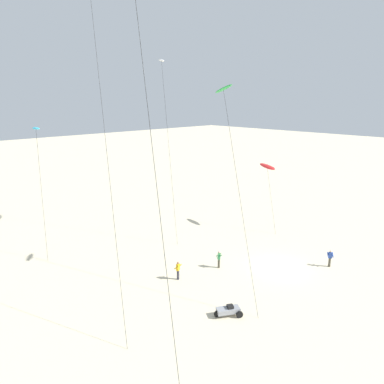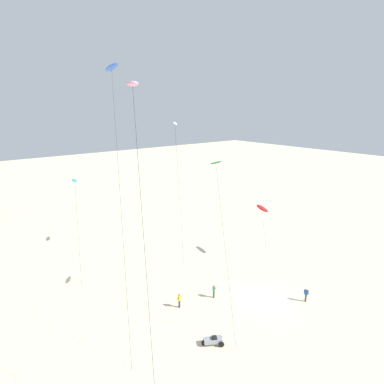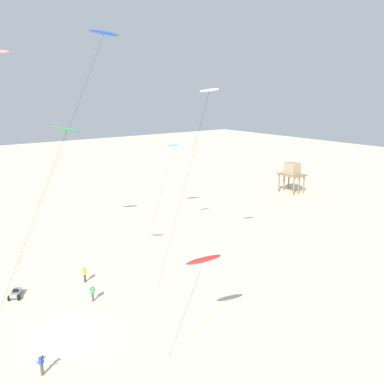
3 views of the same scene
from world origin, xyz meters
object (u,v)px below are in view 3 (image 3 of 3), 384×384
kite_flyer_nearest (41,364)px  kite_red (204,260)px  kite_blue (103,35)px  kite_flyer_furthest (85,274)px  kite_flyer_middle (92,293)px  kite_green (65,133)px  kite_white (208,96)px  stilt_house (292,171)px  kite_cyan (172,147)px  beach_buggy (16,293)px

kite_flyer_nearest → kite_red: bearing=66.3°
kite_blue → kite_red: 27.09m
kite_flyer_furthest → kite_flyer_nearest: bearing=-34.1°
kite_flyer_middle → kite_flyer_furthest: bearing=167.0°
kite_green → kite_flyer_nearest: (8.75, -6.01, -14.93)m
kite_white → stilt_house: bearing=118.4°
stilt_house → kite_red: bearing=-56.8°
kite_cyan → kite_blue: bearing=-81.3°
kite_blue → kite_red: size_ratio=3.23×
kite_green → beach_buggy: size_ratio=8.06×
beach_buggy → kite_white: bearing=64.4°
kite_red → kite_green: 16.44m
kite_flyer_nearest → kite_flyer_middle: same height
kite_green → kite_flyer_nearest: size_ratio=9.92×
kite_red → kite_flyer_nearest: (-4.67, -10.65, -6.66)m
kite_cyan → kite_flyer_middle: size_ratio=7.62×
kite_white → kite_flyer_middle: (-2.93, -11.38, -17.99)m
kite_flyer_nearest → kite_blue: bearing=140.0°
kite_red → kite_white: bearing=140.2°
kite_white → stilt_house: size_ratio=3.34×
kite_cyan → kite_flyer_middle: kite_cyan is taller
kite_white → beach_buggy: bearing=-115.6°
kite_green → kite_flyer_nearest: kite_green is taller
kite_blue → kite_green: bearing=-45.8°
kite_green → kite_red: bearing=19.1°
beach_buggy → stilt_house: bearing=102.4°
kite_green → beach_buggy: 16.57m
kite_blue → stilt_house: size_ratio=4.35×
kite_flyer_nearest → kite_flyer_middle: size_ratio=1.00×
kite_green → stilt_house: kite_green is taller
kite_flyer_middle → kite_blue: bearing=142.8°
kite_flyer_middle → beach_buggy: (-5.20, -5.62, -0.46)m
kite_white → kite_flyer_nearest: size_ratio=11.79×
kite_blue → kite_white: 13.70m
kite_flyer_middle → stilt_house: 51.45m
kite_red → kite_flyer_middle: size_ratio=4.75×
kite_red → stilt_house: size_ratio=1.35×
kite_red → beach_buggy: bearing=-152.5°
kite_cyan → kite_white: kite_white is taller
kite_red → kite_flyer_nearest: kite_red is taller
kite_flyer_furthest → stilt_house: 49.25m
kite_green → kite_flyer_furthest: 15.41m
kite_red → kite_flyer_middle: bearing=-164.1°
kite_green → kite_blue: bearing=134.2°
kite_red → kite_cyan: 25.55m
kite_green → stilt_house: bearing=107.9°
kite_red → stilt_house: kite_red is taller
kite_red → kite_white: (-9.43, 7.85, 11.34)m
kite_white → beach_buggy: kite_white is taller
kite_flyer_middle → kite_cyan: bearing=121.6°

